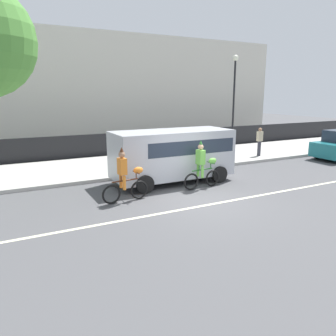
# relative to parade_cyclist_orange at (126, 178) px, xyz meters

# --- Properties ---
(ground_plane) EXTENTS (80.00, 80.00, 0.00)m
(ground_plane) POSITION_rel_parade_cyclist_orange_xyz_m (2.37, -1.13, -0.84)
(ground_plane) COLOR #4C4C4F
(road_centre_line) EXTENTS (36.00, 0.14, 0.01)m
(road_centre_line) POSITION_rel_parade_cyclist_orange_xyz_m (2.37, -1.63, -0.84)
(road_centre_line) COLOR beige
(road_centre_line) RESTS_ON ground
(sidewalk_curb) EXTENTS (60.00, 5.00, 0.15)m
(sidewalk_curb) POSITION_rel_parade_cyclist_orange_xyz_m (2.37, 5.37, -0.77)
(sidewalk_curb) COLOR #ADAAA3
(sidewalk_curb) RESTS_ON ground
(fence_line) EXTENTS (40.00, 0.08, 1.40)m
(fence_line) POSITION_rel_parade_cyclist_orange_xyz_m (2.37, 8.27, -0.14)
(fence_line) COLOR black
(fence_line) RESTS_ON ground
(building_backdrop) EXTENTS (28.00, 8.00, 7.94)m
(building_backdrop) POSITION_rel_parade_cyclist_orange_xyz_m (4.19, 16.87, 3.13)
(building_backdrop) COLOR beige
(building_backdrop) RESTS_ON ground
(parade_cyclist_orange) EXTENTS (1.72, 0.50, 1.92)m
(parade_cyclist_orange) POSITION_rel_parade_cyclist_orange_xyz_m (0.00, 0.00, 0.00)
(parade_cyclist_orange) COLOR black
(parade_cyclist_orange) RESTS_ON ground
(parade_cyclist_lime) EXTENTS (1.72, 0.50, 1.92)m
(parade_cyclist_lime) POSITION_rel_parade_cyclist_orange_xyz_m (3.25, 0.17, 0.00)
(parade_cyclist_lime) COLOR black
(parade_cyclist_lime) RESTS_ON ground
(parked_van_silver) EXTENTS (5.00, 2.22, 2.18)m
(parked_van_silver) POSITION_rel_parade_cyclist_orange_xyz_m (2.73, 1.57, 0.44)
(parked_van_silver) COLOR silver
(parked_van_silver) RESTS_ON ground
(street_lamp_post) EXTENTS (0.36, 0.36, 5.86)m
(street_lamp_post) POSITION_rel_parade_cyclist_orange_xyz_m (9.81, 6.67, 3.15)
(street_lamp_post) COLOR black
(street_lamp_post) RESTS_ON sidewalk_curb
(pedestrian_onlooker) EXTENTS (0.32, 0.20, 1.62)m
(pedestrian_onlooker) POSITION_rel_parade_cyclist_orange_xyz_m (9.56, 3.85, 0.17)
(pedestrian_onlooker) COLOR #33333D
(pedestrian_onlooker) RESTS_ON sidewalk_curb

